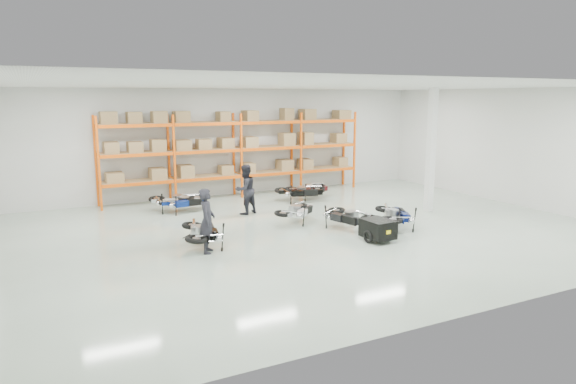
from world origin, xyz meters
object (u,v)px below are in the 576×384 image
moto_back_c (301,188)px  moto_back_d (309,186)px  moto_blue_centre (395,211)px  moto_back_a (184,198)px  moto_back_b (177,197)px  trailer (378,229)px  person_left (207,221)px  moto_silver_left (297,207)px  person_back (245,189)px  moto_black_far_left (202,228)px  moto_touring_right (348,213)px

moto_back_c → moto_back_d: 0.75m
moto_blue_centre → moto_back_a: bearing=-17.3°
moto_blue_centre → moto_back_d: bearing=-61.5°
moto_blue_centre → moto_back_b: size_ratio=1.03×
moto_back_c → moto_blue_centre: bearing=-155.6°
trailer → moto_back_d: (1.35, 6.58, 0.14)m
person_left → moto_blue_centre: bearing=-67.3°
moto_silver_left → moto_back_d: moto_back_d is taller
moto_back_b → person_back: (2.10, -1.54, 0.36)m
moto_back_b → moto_back_c: moto_back_c is taller
moto_back_a → moto_silver_left: bearing=-141.9°
moto_black_far_left → moto_back_b: (0.57, 4.92, -0.02)m
moto_blue_centre → person_back: size_ratio=1.01×
moto_touring_right → moto_back_a: 6.23m
moto_black_far_left → moto_back_b: moto_black_far_left is taller
moto_touring_right → moto_back_a: moto_touring_right is taller
moto_silver_left → moto_back_a: (-2.98, 3.24, 0.00)m
person_back → moto_blue_centre: bearing=110.1°
moto_silver_left → moto_black_far_left: 4.02m
trailer → moto_back_d: bearing=75.0°
trailer → moto_back_c: moto_back_c is taller
moto_blue_centre → moto_back_b: bearing=-17.5°
moto_blue_centre → moto_touring_right: bearing=4.9°
moto_silver_left → trailer: (1.00, -3.15, -0.13)m
trailer → moto_back_a: size_ratio=0.93×
moto_blue_centre → moto_black_far_left: size_ratio=1.00×
person_left → moto_black_far_left: bearing=23.0°
trailer → moto_back_a: moto_back_a is taller
moto_silver_left → moto_touring_right: (1.00, -1.55, 0.03)m
moto_touring_right → person_left: bearing=172.4°
person_left → trailer: bearing=-79.6°
moto_touring_right → moto_back_a: bearing=117.4°
moto_touring_right → moto_back_c: moto_back_c is taller
moto_back_c → person_left: (-5.51, -4.93, 0.34)m
moto_back_c → moto_back_d: bearing=-36.8°
moto_blue_centre → person_left: (-6.19, 0.21, 0.33)m
moto_back_a → person_back: bearing=-128.8°
moto_silver_left → moto_back_d: (2.34, 3.43, 0.01)m
moto_black_far_left → moto_back_d: 7.80m
moto_silver_left → person_left: bearing=79.9°
moto_touring_right → person_back: size_ratio=0.98×
moto_touring_right → moto_back_d: moto_touring_right is taller
moto_back_d → moto_back_c: bearing=121.0°
moto_black_far_left → trailer: 5.05m
moto_back_b → person_left: 5.47m
moto_back_a → moto_back_b: moto_back_b is taller
moto_touring_right → moto_back_d: 5.17m
moto_silver_left → moto_back_c: bearing=-67.6°
moto_silver_left → moto_back_a: size_ratio=1.00×
moto_silver_left → moto_back_d: size_ratio=0.98×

